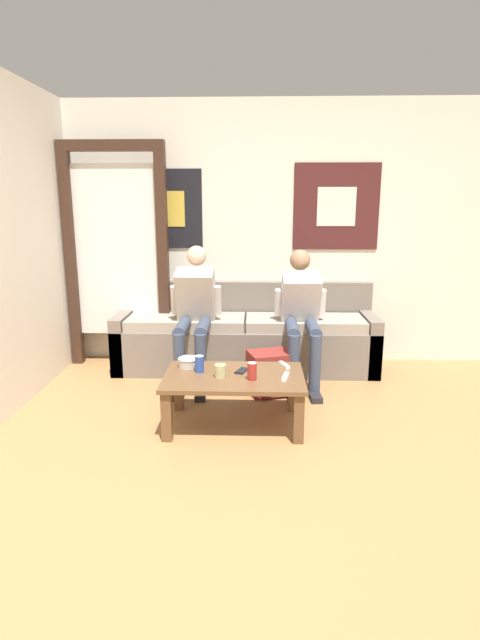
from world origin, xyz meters
TOP-DOWN VIEW (x-y plane):
  - ground_plane at (0.00, 0.00)m, footprint 18.00×18.00m
  - wall_back at (0.00, 2.68)m, footprint 10.00×0.07m
  - door_frame at (-1.42, 2.46)m, footprint 1.00×0.10m
  - couch at (-0.17, 2.35)m, footprint 2.49×0.66m
  - coffee_table at (-0.23, 1.05)m, footprint 1.00×0.64m
  - person_seated_adult at (-0.62, 2.01)m, footprint 0.47×0.89m
  - person_seated_teen at (0.33, 2.02)m, footprint 0.47×0.94m
  - backpack at (0.05, 1.67)m, footprint 0.42×0.38m
  - ceramic_bowl at (-0.58, 1.22)m, footprint 0.16×0.16m
  - pillar_candle at (-0.32, 1.01)m, footprint 0.08×0.08m
  - drink_can_blue at (-0.48, 1.11)m, footprint 0.07×0.07m
  - drink_can_red at (-0.10, 0.97)m, footprint 0.07×0.07m
  - game_controller_near_left at (0.14, 1.00)m, footprint 0.06×0.15m
  - game_controller_near_right at (0.14, 1.25)m, footprint 0.08×0.15m
  - cell_phone at (-0.17, 1.14)m, footprint 0.11×0.15m

SIDE VIEW (x-z plane):
  - ground_plane at x=0.00m, z-range 0.00..0.00m
  - backpack at x=0.05m, z-range -0.01..0.36m
  - couch at x=-0.17m, z-range -0.11..0.71m
  - coffee_table at x=-0.23m, z-range 0.13..0.51m
  - cell_phone at x=-0.17m, z-range 0.38..0.39m
  - game_controller_near_left at x=0.14m, z-range 0.38..0.41m
  - game_controller_near_right at x=0.14m, z-range 0.38..0.41m
  - ceramic_bowl at x=-0.58m, z-range 0.39..0.46m
  - pillar_candle at x=-0.32m, z-range 0.38..0.48m
  - drink_can_blue at x=-0.48m, z-range 0.38..0.51m
  - drink_can_red at x=-0.10m, z-range 0.38..0.51m
  - person_seated_teen at x=0.33m, z-range 0.06..1.23m
  - person_seated_adult at x=-0.62m, z-range 0.06..1.26m
  - door_frame at x=-1.42m, z-range 0.12..2.27m
  - wall_back at x=0.00m, z-range 0.00..2.55m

